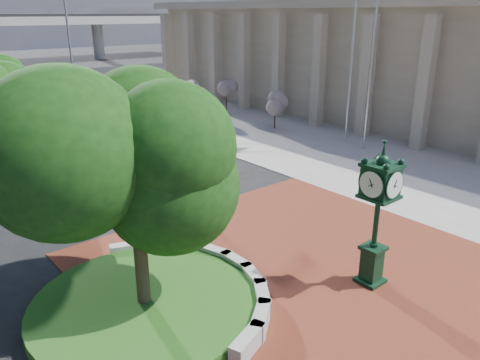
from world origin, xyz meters
name	(u,v)px	position (x,y,z in m)	size (l,w,h in m)	color
ground	(277,255)	(0.00, 0.00, 0.00)	(200.00, 200.00, 0.00)	black
plaza	(299,266)	(0.00, -1.00, 0.02)	(12.00, 12.00, 0.04)	brown
sidewalk	(342,129)	(16.00, 10.00, 0.02)	(20.00, 50.00, 0.04)	#9E9B93
planter_wall	(213,275)	(-2.71, 0.00, 0.27)	(2.96, 6.77, 0.54)	#9E9B93
grass_bed	(145,306)	(-5.00, 0.00, 0.20)	(6.10, 6.10, 0.40)	#174C15
civic_building	(387,57)	(23.60, 12.00, 4.33)	(17.35, 44.00, 8.60)	tan
tree_planter	(135,185)	(-5.00, 0.00, 3.72)	(5.20, 5.20, 6.33)	#38281C
post_clock	(377,210)	(0.96, -3.02, 2.41)	(0.93, 0.93, 4.39)	black
flagpole_a	(353,48)	(13.48, 7.74, 5.70)	(1.63, 0.84, 11.12)	silver
flagpole_b	(372,62)	(12.95, 5.96, 5.08)	(1.52, 0.43, 9.92)	silver
street_lamp_near	(73,45)	(4.04, 26.81, 5.37)	(2.06, 0.31, 9.17)	slate
shrub_near	(275,106)	(12.52, 13.17, 1.59)	(1.20, 1.20, 2.20)	#38281C
shrub_mid	(226,93)	(13.47, 19.82, 1.59)	(1.20, 1.20, 2.20)	#38281C
shrub_far	(193,93)	(11.34, 21.37, 1.59)	(1.20, 1.20, 2.20)	#38281C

